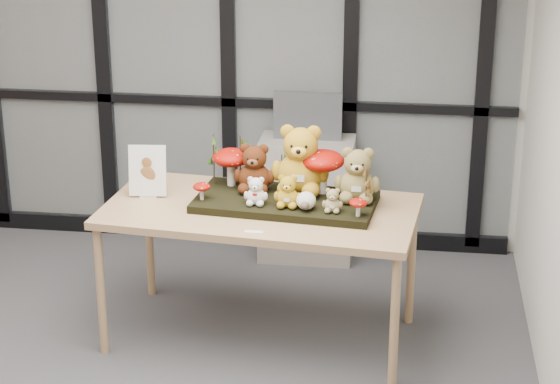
# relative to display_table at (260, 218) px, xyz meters

# --- Properties ---
(room_shell) EXTENTS (5.00, 5.00, 5.00)m
(room_shell) POSITION_rel_display_table_xyz_m (-0.89, -1.02, 0.91)
(room_shell) COLOR beige
(room_shell) RESTS_ON floor
(glass_partition) EXTENTS (4.90, 0.06, 2.78)m
(glass_partition) POSITION_rel_display_table_xyz_m (-0.89, 1.45, 0.64)
(glass_partition) COLOR #2D383F
(glass_partition) RESTS_ON floor
(display_table) EXTENTS (1.86, 1.07, 0.84)m
(display_table) POSITION_rel_display_table_xyz_m (0.00, 0.00, 0.00)
(display_table) COLOR tan
(display_table) RESTS_ON floor
(diorama_tray) EXTENTS (1.07, 0.61, 0.04)m
(diorama_tray) POSITION_rel_display_table_xyz_m (0.14, 0.05, 0.09)
(diorama_tray) COLOR black
(diorama_tray) RESTS_ON display_table
(bear_pooh_yellow) EXTENTS (0.37, 0.34, 0.45)m
(bear_pooh_yellow) POSITION_rel_display_table_xyz_m (0.21, 0.18, 0.33)
(bear_pooh_yellow) COLOR #C08C1D
(bear_pooh_yellow) RESTS_ON diorama_tray
(bear_brown_medium) EXTENTS (0.26, 0.24, 0.32)m
(bear_brown_medium) POSITION_rel_display_table_xyz_m (-0.06, 0.16, 0.27)
(bear_brown_medium) COLOR #491E0B
(bear_brown_medium) RESTS_ON diorama_tray
(bear_tan_back) EXTENTS (0.28, 0.26, 0.34)m
(bear_tan_back) POSITION_rel_display_table_xyz_m (0.55, 0.09, 0.28)
(bear_tan_back) COLOR olive
(bear_tan_back) RESTS_ON diorama_tray
(bear_small_yellow) EXTENTS (0.17, 0.16, 0.20)m
(bear_small_yellow) POSITION_rel_display_table_xyz_m (0.17, -0.07, 0.21)
(bear_small_yellow) COLOR gold
(bear_small_yellow) RESTS_ON diorama_tray
(bear_white_bow) EXTENTS (0.15, 0.14, 0.18)m
(bear_white_bow) POSITION_rel_display_table_xyz_m (-0.01, -0.06, 0.20)
(bear_white_bow) COLOR white
(bear_white_bow) RESTS_ON diorama_tray
(bear_beige_small) EXTENTS (0.13, 0.12, 0.15)m
(bear_beige_small) POSITION_rel_display_table_xyz_m (0.42, -0.11, 0.18)
(bear_beige_small) COLOR tan
(bear_beige_small) RESTS_ON diorama_tray
(plush_cream_hedgehog) EXTENTS (0.09, 0.08, 0.11)m
(plush_cream_hedgehog) POSITION_rel_display_table_xyz_m (0.27, -0.10, 0.16)
(plush_cream_hedgehog) COLOR white
(plush_cream_hedgehog) RESTS_ON diorama_tray
(mushroom_back_left) EXTENTS (0.22, 0.22, 0.25)m
(mushroom_back_left) POSITION_rel_display_table_xyz_m (-0.21, 0.23, 0.23)
(mushroom_back_left) COLOR #950C04
(mushroom_back_left) RESTS_ON diorama_tray
(mushroom_back_right) EXTENTS (0.25, 0.25, 0.28)m
(mushroom_back_right) POSITION_rel_display_table_xyz_m (0.34, 0.17, 0.25)
(mushroom_back_right) COLOR #950C04
(mushroom_back_right) RESTS_ON diorama_tray
(mushroom_front_left) EXTENTS (0.10, 0.10, 0.11)m
(mushroom_front_left) POSITION_rel_display_table_xyz_m (-0.33, -0.03, 0.16)
(mushroom_front_left) COLOR #950C04
(mushroom_front_left) RESTS_ON diorama_tray
(mushroom_front_right) EXTENTS (0.10, 0.10, 0.11)m
(mushroom_front_right) POSITION_rel_display_table_xyz_m (0.57, -0.16, 0.16)
(mushroom_front_right) COLOR #950C04
(mushroom_front_right) RESTS_ON diorama_tray
(sprig_green_far_left) EXTENTS (0.05, 0.05, 0.31)m
(sprig_green_far_left) POSITION_rel_display_table_xyz_m (-0.31, 0.23, 0.26)
(sprig_green_far_left) COLOR #133A0D
(sprig_green_far_left) RESTS_ON diorama_tray
(sprig_green_mid_left) EXTENTS (0.05, 0.05, 0.30)m
(sprig_green_mid_left) POSITION_rel_display_table_xyz_m (-0.16, 0.27, 0.26)
(sprig_green_mid_left) COLOR #133A0D
(sprig_green_mid_left) RESTS_ON diorama_tray
(sprig_dry_far_right) EXTENTS (0.05, 0.05, 0.27)m
(sprig_dry_far_right) POSITION_rel_display_table_xyz_m (0.57, 0.12, 0.25)
(sprig_dry_far_right) COLOR brown
(sprig_dry_far_right) RESTS_ON diorama_tray
(sprig_dry_mid_right) EXTENTS (0.05, 0.05, 0.22)m
(sprig_dry_mid_right) POSITION_rel_display_table_xyz_m (0.60, -0.02, 0.22)
(sprig_dry_mid_right) COLOR brown
(sprig_dry_mid_right) RESTS_ON diorama_tray
(sprig_green_centre) EXTENTS (0.05, 0.05, 0.19)m
(sprig_green_centre) POSITION_rel_display_table_xyz_m (0.09, 0.26, 0.21)
(sprig_green_centre) COLOR #133A0D
(sprig_green_centre) RESTS_ON diorama_tray
(sign_holder) EXTENTS (0.22, 0.08, 0.31)m
(sign_holder) POSITION_rel_display_table_xyz_m (-0.68, 0.09, 0.21)
(sign_holder) COLOR silver
(sign_holder) RESTS_ON display_table
(label_card) EXTENTS (0.10, 0.03, 0.00)m
(label_card) POSITION_rel_display_table_xyz_m (0.02, -0.36, 0.07)
(label_card) COLOR white
(label_card) RESTS_ON display_table
(cabinet) EXTENTS (0.65, 0.38, 0.86)m
(cabinet) POSITION_rel_display_table_xyz_m (0.14, 1.22, -0.34)
(cabinet) COLOR gray
(cabinet) RESTS_ON floor
(monitor) EXTENTS (0.47, 0.05, 0.33)m
(monitor) POSITION_rel_display_table_xyz_m (0.14, 1.24, 0.26)
(monitor) COLOR #4E5155
(monitor) RESTS_ON cabinet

